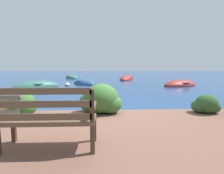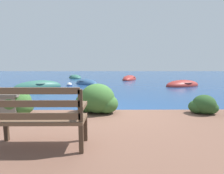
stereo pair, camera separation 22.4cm
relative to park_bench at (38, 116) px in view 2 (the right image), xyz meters
The scene contains 11 objects.
ground_plane 2.52m from the park_bench, 67.50° to the left, with size 80.00×80.00×0.00m.
park_bench is the anchor object (origin of this frame).
hedge_clump_far_left 2.28m from the park_bench, 125.84° to the left, with size 0.93×0.67×0.64m.
hedge_clump_left 2.08m from the park_bench, 70.30° to the left, with size 1.11×0.80×0.76m.
hedge_clump_centre 3.89m from the park_bench, 28.26° to the left, with size 0.71×0.51×0.48m.
rowboat_nearest 9.39m from the park_bench, 112.21° to the left, with size 2.89×2.57×0.86m.
rowboat_mid 11.46m from the park_bench, 57.61° to the left, with size 3.06×2.35×0.75m.
rowboat_far 11.14m from the park_bench, 94.21° to the left, with size 2.46×2.70×0.70m.
rowboat_outer 15.63m from the park_bench, 78.83° to the left, with size 2.21×3.50×0.78m.
rowboat_distant 17.82m from the park_bench, 99.64° to the left, with size 2.27×2.96×0.71m.
mooring_buoy 10.07m from the park_bench, 100.63° to the left, with size 0.40×0.40×0.36m.
Camera 2 is at (0.12, -4.71, 1.44)m, focal length 28.00 mm.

